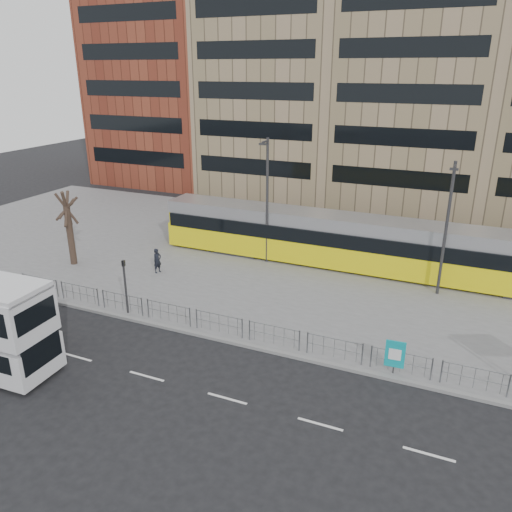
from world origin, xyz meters
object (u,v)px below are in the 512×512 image
at_px(lamp_post_east, 447,224).
at_px(bare_tree, 64,188).
at_px(pedestrian, 157,261).
at_px(lamp_post_west, 267,197).
at_px(traffic_light_west, 125,280).
at_px(tram, 373,245).
at_px(ad_panel, 395,355).

xyz_separation_m(lamp_post_east, bare_tree, (-23.49, -4.83, 0.96)).
distance_m(pedestrian, lamp_post_west, 8.39).
xyz_separation_m(pedestrian, traffic_light_west, (1.77, -5.57, 1.15)).
distance_m(pedestrian, lamp_post_east, 18.02).
bearing_deg(lamp_post_east, pedestrian, -167.43).
relative_size(tram, lamp_post_west, 3.51).
distance_m(lamp_post_west, bare_tree, 13.35).
height_order(traffic_light_west, lamp_post_west, lamp_post_west).
bearing_deg(pedestrian, lamp_post_east, -60.85).
distance_m(tram, bare_tree, 20.65).
relative_size(traffic_light_west, bare_tree, 0.43).
xyz_separation_m(ad_panel, lamp_post_east, (1.08, 9.52, 3.40)).
relative_size(tram, ad_panel, 18.56).
xyz_separation_m(pedestrian, lamp_post_west, (5.84, 4.67, 3.80)).
bearing_deg(ad_panel, bare_tree, 164.54).
bearing_deg(ad_panel, traffic_light_west, 175.95).
distance_m(traffic_light_west, lamp_post_east, 18.28).
height_order(tram, ad_panel, tram).
height_order(pedestrian, lamp_post_west, lamp_post_west).
distance_m(lamp_post_west, lamp_post_east, 11.45).
distance_m(tram, pedestrian, 14.23).
height_order(ad_panel, traffic_light_west, traffic_light_west).
bearing_deg(lamp_post_east, ad_panel, -96.45).
xyz_separation_m(lamp_post_west, lamp_post_east, (11.41, -0.82, -0.29)).
xyz_separation_m(tram, ad_panel, (3.33, -11.73, -0.82)).
relative_size(ad_panel, traffic_light_west, 0.52).
height_order(ad_panel, lamp_post_east, lamp_post_east).
bearing_deg(ad_panel, pedestrian, 157.03).
height_order(tram, lamp_post_east, lamp_post_east).
distance_m(pedestrian, bare_tree, 7.74).
bearing_deg(bare_tree, pedestrian, 8.99).
height_order(tram, bare_tree, bare_tree).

